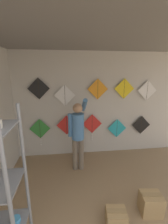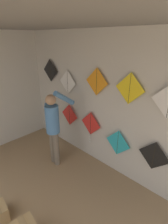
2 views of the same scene
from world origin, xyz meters
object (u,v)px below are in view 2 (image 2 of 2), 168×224
kite_5 (50,70)px  kite_8 (130,89)px  kite_7 (97,82)px  kite_6 (68,82)px  kite_0 (52,111)px  shopkeeper (53,124)px  kite_2 (91,125)px  kite_4 (154,156)px  kite_3 (118,143)px  kite_1 (69,115)px

kite_5 → kite_8: kite_5 is taller
kite_7 → kite_6: bearing=180.0°
kite_0 → kite_8: 2.51m
shopkeeper → kite_0: (-0.97, 0.67, -0.19)m
kite_2 → kite_4: 1.44m
kite_3 → kite_7: (-0.58, 0.00, 1.12)m
kite_2 → kite_5: (-1.37, 0.00, 1.03)m
kite_0 → kite_1: 0.72m
kite_0 → kite_2: bearing=0.0°
kite_7 → kite_4: bearing=0.0°
kite_4 → kite_7: size_ratio=1.00×
kite_3 → kite_6: bearing=180.0°
shopkeeper → kite_7: kite_7 is taller
kite_0 → kite_7: bearing=0.0°
kite_1 → kite_5: 1.20m
kite_4 → kite_8: kite_8 is taller
kite_7 → kite_8: 0.72m
kite_5 → shopkeeper: bearing=-36.1°
kite_0 → kite_7: size_ratio=1.38×
shopkeeper → kite_2: (0.45, 0.67, -0.12)m
kite_8 → shopkeeper: bearing=-152.7°
kite_5 → kite_8: 2.22m
kite_6 → shopkeeper: bearing=-67.7°
kite_1 → kite_7: bearing=0.0°
kite_0 → kite_6: (0.69, 0.00, 0.92)m
kite_8 → kite_2: bearing=-179.9°
kite_2 → kite_5: size_ratio=1.38×
shopkeeper → kite_8: kite_8 is taller
kite_4 → kite_7: kite_7 is taller
kite_5 → kite_7: (1.50, 0.00, -0.03)m
kite_0 → kite_4: size_ratio=1.38×
kite_1 → kite_6: (-0.02, 0.00, 0.81)m
kite_6 → kite_0: bearing=-179.9°
kite_2 → kite_7: bearing=0.4°
kite_2 → kite_7: 1.00m
kite_0 → kite_6: bearing=0.1°
kite_4 → kite_5: size_ratio=1.00×
kite_0 → kite_6: size_ratio=1.38×
kite_4 → kite_7: (-1.30, 0.00, 1.05)m
kite_3 → kite_4: 0.72m
kite_1 → kite_4: (2.14, 0.00, -0.08)m
kite_2 → kite_4: (1.44, 0.00, -0.05)m
shopkeeper → kite_0: bearing=149.3°
kite_3 → kite_8: size_ratio=1.00×
kite_2 → kite_3: bearing=0.1°
shopkeeper → kite_3: 1.37m
kite_0 → kite_5: bearing=1.3°
kite_1 → kite_8: kite_8 is taller
kite_2 → kite_3: (0.72, 0.00, -0.12)m
shopkeeper → kite_5: (-0.92, 0.67, 0.91)m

